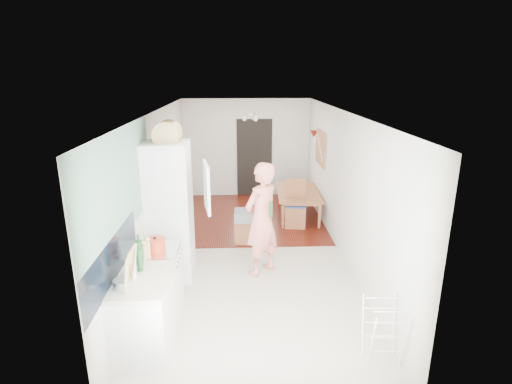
{
  "coord_description": "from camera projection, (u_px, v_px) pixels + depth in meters",
  "views": [
    {
      "loc": [
        -0.19,
        -6.58,
        3.13
      ],
      "look_at": [
        0.1,
        0.2,
        1.08
      ],
      "focal_mm": 28.0,
      "sensor_mm": 36.0,
      "label": 1
    }
  ],
  "objects": [
    {
      "name": "pinboard",
      "position": [
        321.0,
        148.0,
        8.64
      ],
      "size": [
        0.03,
        0.9,
        0.7
      ],
      "primitive_type": "cube",
      "color": "tan",
      "rests_on": "room_shell"
    },
    {
      "name": "pepper_mill_front",
      "position": [
        145.0,
        252.0,
        4.86
      ],
      "size": [
        0.06,
        0.06,
        0.19
      ],
      "primitive_type": "cylinder",
      "rotation": [
        0.0,
        0.0,
        -0.14
      ],
      "color": "tan",
      "rests_on": "worktop"
    },
    {
      "name": "base_cabinet",
      "position": [
        145.0,
        316.0,
        4.59
      ],
      "size": [
        0.6,
        0.9,
        0.86
      ],
      "primitive_type": "cube",
      "color": "silver",
      "rests_on": "room_shell"
    },
    {
      "name": "sage_wall_panel",
      "position": [
        121.0,
        185.0,
        4.7
      ],
      "size": [
        0.02,
        3.0,
        1.3
      ],
      "primitive_type": "cube",
      "color": "slate",
      "rests_on": "room_shell"
    },
    {
      "name": "fridge_door",
      "position": [
        207.0,
        187.0,
        5.7
      ],
      "size": [
        0.14,
        0.56,
        0.7
      ],
      "primitive_type": "cube",
      "rotation": [
        0.0,
        0.0,
        -1.4
      ],
      "color": "silver",
      "rests_on": "room_shell"
    },
    {
      "name": "held_bottle",
      "position": [
        271.0,
        210.0,
        6.01
      ],
      "size": [
        0.05,
        0.05,
        0.24
      ],
      "primitive_type": "cylinder",
      "color": "#18431F",
      "rests_on": "person"
    },
    {
      "name": "pinboard_frame",
      "position": [
        320.0,
        148.0,
        8.64
      ],
      "size": [
        0.0,
        0.94,
        0.74
      ],
      "primitive_type": "cube",
      "color": "#9D583B",
      "rests_on": "room_shell"
    },
    {
      "name": "bottle_c",
      "position": [
        132.0,
        269.0,
        4.43
      ],
      "size": [
        0.12,
        0.12,
        0.23
      ],
      "primitive_type": "cylinder",
      "rotation": [
        0.0,
        0.0,
        -0.35
      ],
      "color": "silver",
      "rests_on": "worktop"
    },
    {
      "name": "worktop",
      "position": [
        141.0,
        281.0,
        4.46
      ],
      "size": [
        0.62,
        0.92,
        0.06
      ],
      "primitive_type": "cube",
      "color": "beige",
      "rests_on": "room_shell"
    },
    {
      "name": "dining_table",
      "position": [
        299.0,
        206.0,
        8.94
      ],
      "size": [
        0.85,
        1.44,
        0.49
      ],
      "primitive_type": "imported",
      "rotation": [
        0.0,
        0.0,
        1.52
      ],
      "color": "#9D583B",
      "rests_on": "floor"
    },
    {
      "name": "fridge_interior",
      "position": [
        188.0,
        182.0,
        5.98
      ],
      "size": [
        0.02,
        0.52,
        0.66
      ],
      "primitive_type": "cube",
      "color": "white",
      "rests_on": "room_shell"
    },
    {
      "name": "drying_rack",
      "position": [
        383.0,
        333.0,
        4.41
      ],
      "size": [
        0.4,
        0.36,
        0.74
      ],
      "primitive_type": null,
      "rotation": [
        0.0,
        0.0,
        -0.06
      ],
      "color": "silver",
      "rests_on": "floor"
    },
    {
      "name": "cooker_top",
      "position": [
        155.0,
        251.0,
        5.17
      ],
      "size": [
        0.6,
        0.6,
        0.04
      ],
      "primitive_type": "cube",
      "color": "silver",
      "rests_on": "room_shell"
    },
    {
      "name": "doorway_recess",
      "position": [
        254.0,
        158.0,
        10.26
      ],
      "size": [
        0.9,
        0.04,
        2.0
      ],
      "primitive_type": "cube",
      "color": "black",
      "rests_on": "room_shell"
    },
    {
      "name": "red_casserole",
      "position": [
        155.0,
        244.0,
        5.14
      ],
      "size": [
        0.29,
        0.29,
        0.16
      ],
      "primitive_type": "cylinder",
      "rotation": [
        0.0,
        0.0,
        0.11
      ],
      "color": "red",
      "rests_on": "cooker_top"
    },
    {
      "name": "stool",
      "position": [
        245.0,
        231.0,
        7.58
      ],
      "size": [
        0.4,
        0.4,
        0.46
      ],
      "primitive_type": null,
      "rotation": [
        0.0,
        0.0,
        -0.16
      ],
      "color": "#9D583B",
      "rests_on": "floor"
    },
    {
      "name": "bread_bin",
      "position": [
        167.0,
        134.0,
        5.83
      ],
      "size": [
        0.46,
        0.44,
        0.22
      ],
      "primitive_type": null,
      "rotation": [
        0.0,
        0.0,
        -0.13
      ],
      "color": "tan",
      "rests_on": "fridge_housing"
    },
    {
      "name": "range_cooker",
      "position": [
        157.0,
        283.0,
        5.31
      ],
      "size": [
        0.6,
        0.6,
        0.88
      ],
      "primitive_type": "cube",
      "color": "silver",
      "rests_on": "room_shell"
    },
    {
      "name": "wall_sconce",
      "position": [
        314.0,
        134.0,
        9.2
      ],
      "size": [
        0.18,
        0.18,
        0.16
      ],
      "primitive_type": "cone",
      "color": "maroon",
      "rests_on": "room_shell"
    },
    {
      "name": "wood_floor_overlay",
      "position": [
        248.0,
        217.0,
        8.98
      ],
      "size": [
        3.2,
        3.3,
        0.01
      ],
      "primitive_type": "cube",
      "color": "#591E12",
      "rests_on": "room_shell"
    },
    {
      "name": "chopping_boards",
      "position": [
        131.0,
        268.0,
        4.25
      ],
      "size": [
        0.11,
        0.31,
        0.42
      ],
      "primitive_type": null,
      "rotation": [
        0.0,
        0.0,
        -0.23
      ],
      "color": "tan",
      "rests_on": "worktop"
    },
    {
      "name": "dining_chair",
      "position": [
        295.0,
        204.0,
        8.28
      ],
      "size": [
        0.46,
        0.46,
        0.99
      ],
      "primitive_type": null,
      "rotation": [
        0.0,
        0.0,
        -0.12
      ],
      "color": "#9D583B",
      "rests_on": "floor"
    },
    {
      "name": "fridge_housing",
      "position": [
        169.0,
        212.0,
        6.1
      ],
      "size": [
        0.66,
        0.66,
        2.15
      ],
      "primitive_type": "cube",
      "color": "silver",
      "rests_on": "room_shell"
    },
    {
      "name": "floor",
      "position": [
        251.0,
        252.0,
        7.21
      ],
      "size": [
        3.2,
        7.0,
        0.01
      ],
      "primitive_type": "cube",
      "color": "#B8AE9E",
      "rests_on": "ground"
    },
    {
      "name": "room_shell",
      "position": [
        251.0,
        186.0,
        6.85
      ],
      "size": [
        3.2,
        7.0,
        2.5
      ],
      "primitive_type": null,
      "color": "beige",
      "rests_on": "ground"
    },
    {
      "name": "bottle_b",
      "position": [
        139.0,
        253.0,
        4.73
      ],
      "size": [
        0.07,
        0.07,
        0.31
      ],
      "primitive_type": "cylinder",
      "rotation": [
        0.0,
        0.0,
        -0.01
      ],
      "color": "#18431F",
      "rests_on": "worktop"
    },
    {
      "name": "grey_drape",
      "position": [
        245.0,
        215.0,
        7.46
      ],
      "size": [
        0.42,
        0.42,
        0.18
      ],
      "primitive_type": "cube",
      "rotation": [
        0.0,
        0.0,
        -0.02
      ],
      "color": "gray",
      "rests_on": "stool"
    },
    {
      "name": "steel_pan",
      "position": [
        123.0,
        284.0,
        4.23
      ],
      "size": [
        0.23,
        0.23,
        0.1
      ],
      "primitive_type": "cylinder",
      "rotation": [
        0.0,
        0.0,
        -0.15
      ],
      "color": "silver",
      "rests_on": "worktop"
    },
    {
      "name": "person",
      "position": [
        261.0,
        210.0,
        6.19
      ],
      "size": [
        0.93,
        0.92,
        2.16
      ],
      "primitive_type": "imported",
      "rotation": [
        0.0,
        0.0,
        3.91
      ],
      "color": "#DE7666",
      "rests_on": "floor"
    },
    {
      "name": "tile_splashback",
      "position": [
        113.0,
        260.0,
        4.37
      ],
      "size": [
        0.02,
        1.9,
        0.5
      ],
      "primitive_type": "cube",
      "color": "black",
      "rests_on": "room_shell"
    },
    {
      "name": "pepper_mill_back",
      "position": [
        148.0,
        249.0,
        4.92
      ],
      "size": [
        0.07,
        0.07,
        0.21
      ],
      "primitive_type": "cylinder",
      "rotation": [
        0.0,
        0.0,
        0.23
      ],
      "color": "tan",
      "rests_on": "worktop"
    },
    {
      "name": "bottle_a",
      "position": [
        140.0,
        260.0,
        4.58
      ],
      "size": [
        0.07,
        0.07,
        0.27
      ],
      "primitive_type": "cylinder",
      "rotation": [
        0.0,
        0.0,
        -0.14
      ],
      "color": "#18431F",
      "rests_on": "worktop"
    }
  ]
}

